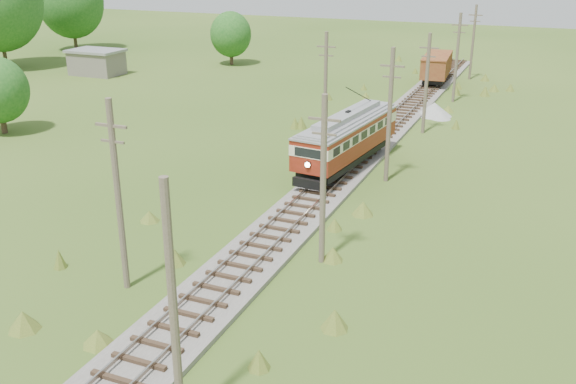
% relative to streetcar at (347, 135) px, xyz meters
% --- Properties ---
extents(railbed_main, '(3.60, 96.00, 0.57)m').
position_rel_streetcar_xyz_m(railbed_main, '(0.00, 1.87, -2.39)').
color(railbed_main, '#605B54').
rests_on(railbed_main, ground).
extents(streetcar, '(4.13, 12.22, 5.53)m').
position_rel_streetcar_xyz_m(streetcar, '(0.00, 0.00, 0.00)').
color(streetcar, black).
rests_on(streetcar, ground).
extents(gondola, '(3.47, 8.79, 2.85)m').
position_rel_streetcar_xyz_m(gondola, '(0.00, 33.15, -0.48)').
color(gondola, black).
rests_on(gondola, ground).
extents(gravel_pile, '(3.45, 3.66, 1.26)m').
position_rel_streetcar_xyz_m(gravel_pile, '(2.83, 18.13, -2.00)').
color(gravel_pile, gray).
rests_on(gravel_pile, ground).
extents(utility_pole_r_1, '(0.30, 0.30, 8.80)m').
position_rel_streetcar_xyz_m(utility_pole_r_1, '(3.10, -27.13, 1.82)').
color(utility_pole_r_1, brown).
rests_on(utility_pole_r_1, ground).
extents(utility_pole_r_2, '(1.60, 0.30, 8.60)m').
position_rel_streetcar_xyz_m(utility_pole_r_2, '(3.30, -14.13, 1.84)').
color(utility_pole_r_2, brown).
rests_on(utility_pole_r_2, ground).
extents(utility_pole_r_3, '(1.60, 0.30, 9.00)m').
position_rel_streetcar_xyz_m(utility_pole_r_3, '(3.20, -1.13, 2.04)').
color(utility_pole_r_3, brown).
rests_on(utility_pole_r_3, ground).
extents(utility_pole_r_4, '(1.60, 0.30, 8.40)m').
position_rel_streetcar_xyz_m(utility_pole_r_4, '(3.00, 11.87, 1.74)').
color(utility_pole_r_4, brown).
rests_on(utility_pole_r_4, ground).
extents(utility_pole_r_5, '(1.60, 0.30, 8.90)m').
position_rel_streetcar_xyz_m(utility_pole_r_5, '(3.40, 24.87, 1.99)').
color(utility_pole_r_5, brown).
rests_on(utility_pole_r_5, ground).
extents(utility_pole_r_6, '(1.60, 0.30, 8.70)m').
position_rel_streetcar_xyz_m(utility_pole_r_6, '(3.20, 37.87, 1.89)').
color(utility_pole_r_6, brown).
rests_on(utility_pole_r_6, ground).
extents(utility_pole_l_a, '(1.60, 0.30, 9.00)m').
position_rel_streetcar_xyz_m(utility_pole_l_a, '(-4.20, -20.13, 2.04)').
color(utility_pole_l_a, brown).
rests_on(utility_pole_l_a, ground).
extents(utility_pole_l_b, '(1.60, 0.30, 8.60)m').
position_rel_streetcar_xyz_m(utility_pole_l_b, '(-4.50, 7.87, 1.84)').
color(utility_pole_l_b, brown).
rests_on(utility_pole_l_b, ground).
extents(tree_left_5, '(9.66, 9.66, 12.44)m').
position_rel_streetcar_xyz_m(tree_left_5, '(-56.00, 37.87, 4.54)').
color(tree_left_5, '#38281C').
rests_on(tree_left_5, ground).
extents(tree_mid_a, '(5.46, 5.46, 7.03)m').
position_rel_streetcar_xyz_m(tree_mid_a, '(-28.00, 35.87, 1.44)').
color(tree_mid_a, '#38281C').
rests_on(tree_mid_a, ground).
extents(shed, '(6.40, 4.40, 3.10)m').
position_rel_streetcar_xyz_m(shed, '(-40.00, 22.87, -1.01)').
color(shed, slate).
rests_on(shed, ground).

